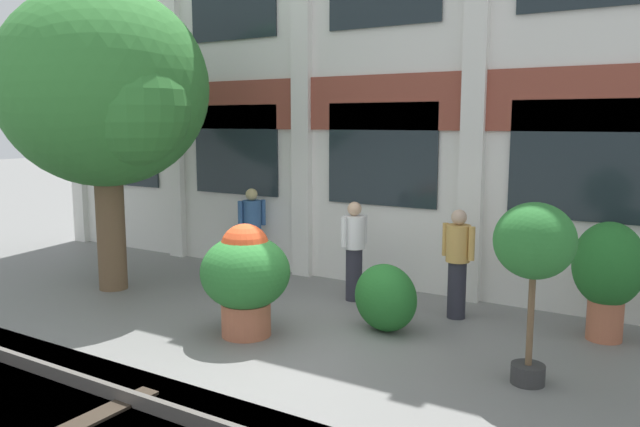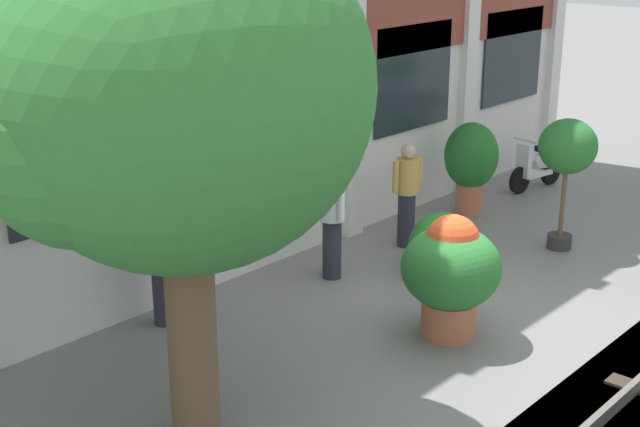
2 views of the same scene
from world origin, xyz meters
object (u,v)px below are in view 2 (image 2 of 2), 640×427
at_px(potted_plant_tall_urn, 567,151).
at_px(topiary_hedge, 440,244).
at_px(scooter_near_curb, 539,165).
at_px(resident_by_doorway, 407,192).
at_px(resident_near_plants, 161,258).
at_px(broadleaf_tree, 180,99).
at_px(potted_plant_fluted_column, 471,160).
at_px(potted_plant_glazed_jar, 451,269).
at_px(resident_watching_tracks, 332,220).

distance_m(potted_plant_tall_urn, topiary_hedge, 2.43).
distance_m(scooter_near_curb, resident_by_doorway, 4.05).
xyz_separation_m(resident_near_plants, topiary_hedge, (3.51, -1.60, -0.39)).
bearing_deg(broadleaf_tree, potted_plant_tall_urn, -1.98).
distance_m(broadleaf_tree, potted_plant_fluted_column, 7.91).
bearing_deg(potted_plant_tall_urn, resident_by_doorway, 128.98).
height_order(potted_plant_glazed_jar, resident_by_doorway, resident_by_doorway).
relative_size(potted_plant_glazed_jar, resident_near_plants, 0.94).
bearing_deg(topiary_hedge, potted_plant_tall_urn, -19.92).
distance_m(scooter_near_curb, topiary_hedge, 4.76).
bearing_deg(potted_plant_fluted_column, resident_by_doorway, -176.06).
relative_size(scooter_near_curb, resident_watching_tracks, 0.88).
distance_m(potted_plant_glazed_jar, resident_by_doorway, 3.02).
xyz_separation_m(broadleaf_tree, potted_plant_glazed_jar, (3.35, -0.63, -2.40)).
bearing_deg(potted_plant_glazed_jar, scooter_near_curb, 19.61).
bearing_deg(potted_plant_fluted_column, resident_watching_tracks, -178.02).
distance_m(potted_plant_tall_urn, resident_by_doorway, 2.38).
xyz_separation_m(potted_plant_tall_urn, resident_by_doorway, (-1.44, 1.78, -0.65)).
height_order(potted_plant_glazed_jar, topiary_hedge, potted_plant_glazed_jar).
distance_m(potted_plant_glazed_jar, potted_plant_tall_urn, 3.61).
relative_size(broadleaf_tree, scooter_near_curb, 3.59).
xyz_separation_m(potted_plant_fluted_column, resident_near_plants, (-6.07, 0.44, -0.07)).
height_order(potted_plant_fluted_column, resident_by_doorway, resident_by_doorway).
bearing_deg(resident_by_doorway, resident_near_plants, -82.54).
xyz_separation_m(potted_plant_glazed_jar, scooter_near_curb, (6.12, 2.18, -0.40)).
bearing_deg(potted_plant_glazed_jar, broadleaf_tree, 169.28).
xyz_separation_m(scooter_near_curb, resident_near_plants, (-8.16, 0.57, 0.41)).
relative_size(potted_plant_glazed_jar, resident_by_doorway, 0.95).
bearing_deg(resident_near_plants, potted_plant_fluted_column, 29.51).
distance_m(potted_plant_glazed_jar, resident_near_plants, 3.42).
xyz_separation_m(broadleaf_tree, resident_near_plants, (1.31, 2.11, -2.39)).
height_order(broadleaf_tree, scooter_near_curb, broadleaf_tree).
relative_size(potted_plant_fluted_column, potted_plant_glazed_jar, 1.04).
height_order(resident_by_doorway, resident_watching_tracks, resident_by_doorway).
xyz_separation_m(potted_plant_glazed_jar, resident_watching_tracks, (0.41, 2.18, 0.00)).
xyz_separation_m(potted_plant_glazed_jar, resident_near_plants, (-2.04, 2.74, 0.01)).
bearing_deg(resident_watching_tracks, potted_plant_glazed_jar, -83.36).
height_order(broadleaf_tree, topiary_hedge, broadleaf_tree).
height_order(potted_plant_glazed_jar, resident_near_plants, resident_near_plants).
bearing_deg(potted_plant_glazed_jar, resident_near_plants, 126.63).
xyz_separation_m(resident_by_doorway, resident_watching_tracks, (-1.68, 0.01, -0.00)).
bearing_deg(potted_plant_tall_urn, broadleaf_tree, 178.02).
bearing_deg(topiary_hedge, potted_plant_fluted_column, 24.45).
distance_m(potted_plant_tall_urn, resident_watching_tracks, 3.65).
bearing_deg(potted_plant_tall_urn, topiary_hedge, 160.08).
xyz_separation_m(potted_plant_tall_urn, resident_near_plants, (-5.57, 2.35, -0.64)).
distance_m(broadleaf_tree, scooter_near_curb, 9.99).
distance_m(resident_by_doorway, resident_near_plants, 4.17).
xyz_separation_m(potted_plant_tall_urn, resident_watching_tracks, (-3.12, 1.79, -0.65)).
bearing_deg(resident_watching_tracks, potted_plant_fluted_column, 19.33).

